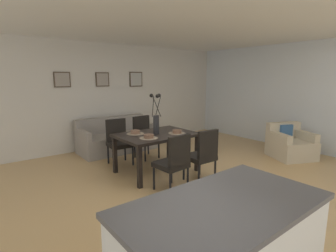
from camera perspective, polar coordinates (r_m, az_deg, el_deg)
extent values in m
plane|color=tan|center=(4.41, 5.37, -12.96)|extent=(9.00, 9.00, 0.00)
cube|color=silver|center=(6.80, -13.64, 6.44)|extent=(9.00, 0.10, 2.60)
cube|color=white|center=(7.26, 24.87, 6.01)|extent=(0.10, 6.30, 2.60)
cube|color=white|center=(4.43, 2.19, 22.04)|extent=(9.00, 7.20, 0.08)
cube|color=black|center=(4.80, -2.60, -1.98)|extent=(1.40, 0.99, 0.05)
cube|color=black|center=(5.60, 0.21, -4.03)|extent=(0.07, 0.07, 0.69)
cube|color=black|center=(4.94, -11.62, -6.25)|extent=(0.07, 0.07, 0.69)
cube|color=black|center=(4.97, 6.44, -6.01)|extent=(0.07, 0.07, 0.69)
cube|color=black|center=(4.22, -6.28, -9.08)|extent=(0.07, 0.07, 0.69)
cube|color=black|center=(4.10, 0.63, -8.49)|extent=(0.47, 0.47, 0.08)
cube|color=black|center=(3.89, 2.56, -5.54)|extent=(0.42, 0.09, 0.48)
cylinder|color=black|center=(4.43, 0.75, -10.16)|extent=(0.04, 0.04, 0.38)
cylinder|color=black|center=(4.20, -3.12, -11.39)|extent=(0.04, 0.04, 0.38)
cylinder|color=black|center=(4.18, 4.38, -11.50)|extent=(0.04, 0.04, 0.38)
cylinder|color=black|center=(3.93, 0.49, -12.94)|extent=(0.04, 0.04, 0.38)
cube|color=black|center=(5.37, -10.51, -4.02)|extent=(0.47, 0.47, 0.08)
cube|color=black|center=(5.48, -11.38, -0.96)|extent=(0.42, 0.09, 0.48)
cylinder|color=black|center=(5.20, -11.53, -7.20)|extent=(0.04, 0.04, 0.38)
cylinder|color=black|center=(5.34, -7.73, -6.59)|extent=(0.04, 0.04, 0.38)
cylinder|color=black|center=(5.54, -13.02, -6.15)|extent=(0.04, 0.04, 0.38)
cylinder|color=black|center=(5.67, -9.41, -5.61)|extent=(0.04, 0.04, 0.38)
cube|color=black|center=(4.49, 6.97, -6.84)|extent=(0.45, 0.45, 0.08)
cube|color=black|center=(4.29, 8.79, -4.11)|extent=(0.42, 0.07, 0.48)
cylinder|color=black|center=(4.82, 6.99, -8.49)|extent=(0.04, 0.04, 0.38)
cylinder|color=black|center=(4.58, 3.49, -9.47)|extent=(0.04, 0.04, 0.38)
cylinder|color=black|center=(4.57, 10.32, -9.67)|extent=(0.04, 0.04, 0.38)
cylinder|color=black|center=(4.32, 6.80, -10.82)|extent=(0.04, 0.04, 0.38)
cube|color=black|center=(5.73, -4.73, -2.95)|extent=(0.47, 0.47, 0.08)
cube|color=black|center=(5.83, -5.92, -0.13)|extent=(0.42, 0.09, 0.48)
cylinder|color=black|center=(5.53, -5.05, -5.92)|extent=(0.04, 0.04, 0.38)
cylinder|color=black|center=(5.76, -2.04, -5.21)|extent=(0.04, 0.04, 0.38)
cylinder|color=black|center=(5.83, -7.33, -5.10)|extent=(0.04, 0.04, 0.38)
cylinder|color=black|center=(6.05, -4.38, -4.47)|extent=(0.04, 0.04, 0.38)
cylinder|color=#232326|center=(4.76, -2.62, 0.31)|extent=(0.11, 0.11, 0.34)
cylinder|color=black|center=(4.76, -2.21, 4.32)|extent=(0.05, 0.12, 0.37)
sphere|color=black|center=(4.77, -2.01, 6.75)|extent=(0.07, 0.07, 0.07)
cylinder|color=black|center=(4.74, -3.32, 4.28)|extent=(0.08, 0.05, 0.38)
sphere|color=black|center=(4.74, -3.67, 6.70)|extent=(0.07, 0.07, 0.07)
cylinder|color=black|center=(4.66, -2.43, 4.18)|extent=(0.15, 0.06, 0.36)
sphere|color=black|center=(4.61, -2.34, 6.61)|extent=(0.07, 0.07, 0.07)
cylinder|color=#7F705B|center=(4.44, -4.26, -2.67)|extent=(0.32, 0.32, 0.01)
cylinder|color=brown|center=(4.44, -4.27, -2.25)|extent=(0.17, 0.17, 0.06)
cylinder|color=brown|center=(4.43, -4.27, -2.06)|extent=(0.13, 0.13, 0.04)
cylinder|color=#7F705B|center=(4.81, -7.21, -1.69)|extent=(0.32, 0.32, 0.01)
cylinder|color=brown|center=(4.81, -7.21, -1.30)|extent=(0.17, 0.17, 0.06)
cylinder|color=brown|center=(4.80, -7.22, -1.13)|extent=(0.13, 0.13, 0.04)
cylinder|color=#7F705B|center=(4.81, 2.00, -1.61)|extent=(0.32, 0.32, 0.01)
cylinder|color=brown|center=(4.80, 2.00, -1.22)|extent=(0.17, 0.17, 0.06)
cylinder|color=brown|center=(4.80, 2.00, -1.05)|extent=(0.13, 0.13, 0.04)
cube|color=gray|center=(6.43, -10.99, -3.54)|extent=(1.81, 0.84, 0.42)
cube|color=gray|center=(6.65, -12.45, 0.40)|extent=(1.81, 0.16, 0.38)
cube|color=gray|center=(6.78, -4.66, 0.04)|extent=(0.10, 0.84, 0.20)
cube|color=gray|center=(6.04, -18.33, -1.79)|extent=(0.10, 0.84, 0.20)
cube|color=beige|center=(6.38, 25.47, -4.60)|extent=(1.07, 1.07, 0.40)
cube|color=beige|center=(6.55, 24.03, -0.75)|extent=(0.79, 0.49, 0.35)
cube|color=beige|center=(6.51, 28.08, -1.92)|extent=(0.42, 0.67, 0.18)
cube|color=beige|center=(6.10, 23.35, -2.29)|extent=(0.42, 0.67, 0.18)
cube|color=#386093|center=(6.47, 24.54, -1.05)|extent=(0.31, 0.20, 0.30)
cube|color=#4C4C51|center=(1.90, 12.34, -16.61)|extent=(1.51, 0.82, 0.04)
cube|color=#473828|center=(6.36, -22.27, 9.42)|extent=(0.36, 0.02, 0.34)
cube|color=#9E9389|center=(6.34, -22.24, 9.42)|extent=(0.31, 0.01, 0.29)
cube|color=#473828|center=(6.68, -14.24, 9.90)|extent=(0.34, 0.02, 0.35)
cube|color=#9E9389|center=(6.67, -14.20, 9.91)|extent=(0.29, 0.01, 0.30)
cube|color=#473828|center=(7.12, -7.07, 10.17)|extent=(0.38, 0.02, 0.39)
cube|color=#B2B2AD|center=(7.11, -7.02, 10.17)|extent=(0.33, 0.01, 0.34)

